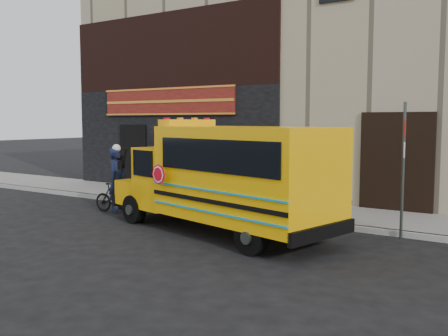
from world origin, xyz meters
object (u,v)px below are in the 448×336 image
Objects in this scene: school_bus at (227,176)px; bicycle at (115,198)px; sign_pole at (403,164)px; cyclist at (117,181)px.

bicycle is (-4.59, 0.60, -1.04)m from school_bus.
sign_pole is at bearing -87.39° from bicycle.
bicycle is 0.77× the size of cyclist.
sign_pole is at bearing -96.84° from cyclist.
school_bus is 4.66m from cyclist.
school_bus is 3.61× the size of cyclist.
bicycle is 0.54m from cyclist.
school_bus is 4.74m from bicycle.
sign_pole reaches higher than bicycle.
school_bus is at bearing -104.25° from bicycle.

